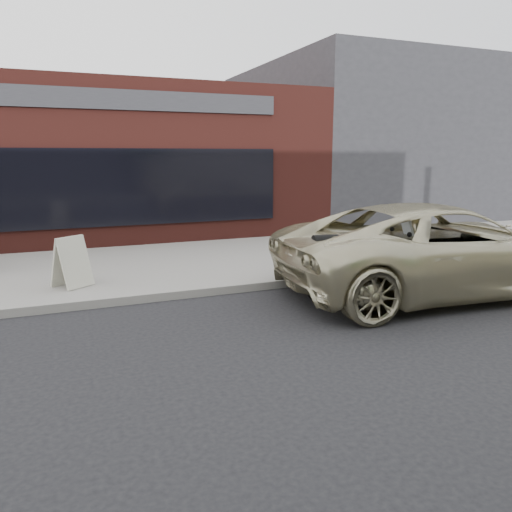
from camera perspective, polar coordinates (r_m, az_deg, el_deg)
ground at (r=5.93m, az=11.07°, el=-14.00°), size 120.00×120.00×0.00m
near_sidewalk at (r=12.08m, az=-7.35°, el=-0.34°), size 44.00×6.00×0.15m
storefront at (r=18.45m, az=-19.42°, el=9.97°), size 14.00×10.07×4.50m
neighbour_building at (r=22.57m, az=13.26°, el=12.37°), size 10.00×10.00×6.00m
motorcycle at (r=8.76m, az=12.02°, el=-1.28°), size 2.30×0.84×1.47m
minivan at (r=9.74m, az=20.19°, el=0.75°), size 6.22×3.25×1.67m
sandwich_sign at (r=9.74m, az=-20.38°, el=-0.59°), size 0.78×0.77×0.93m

